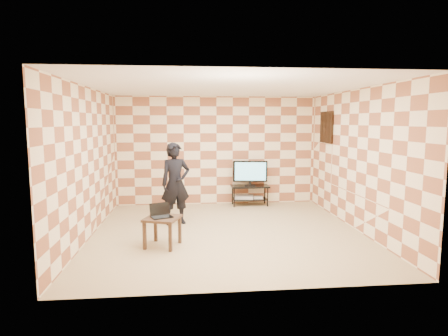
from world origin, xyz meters
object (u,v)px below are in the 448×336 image
at_px(tv, 250,172).
at_px(side_table, 162,222).
at_px(tv_stand, 250,191).
at_px(person, 175,184).

height_order(tv, side_table, tv).
bearing_deg(tv_stand, side_table, -124.12).
relative_size(tv, person, 0.51).
xyz_separation_m(side_table, person, (0.18, 1.40, 0.42)).
bearing_deg(side_table, person, 82.54).
bearing_deg(tv, side_table, -124.15).
bearing_deg(tv_stand, person, -139.78).
xyz_separation_m(tv_stand, tv, (0.00, -0.00, 0.48)).
bearing_deg(person, tv_stand, 20.24).
height_order(tv_stand, side_table, same).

